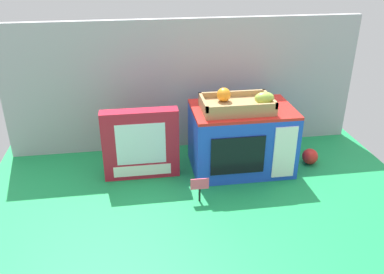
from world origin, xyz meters
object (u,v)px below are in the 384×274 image
(price_sign, at_px, (200,186))
(loose_toy_apple, at_px, (310,156))
(toy_microwave, at_px, (241,138))
(food_groups_crate, at_px, (238,104))
(cookie_set_box, at_px, (141,144))

(price_sign, height_order, loose_toy_apple, price_sign)
(toy_microwave, relative_size, price_sign, 4.20)
(food_groups_crate, relative_size, loose_toy_apple, 4.13)
(food_groups_crate, distance_m, price_sign, 0.37)
(toy_microwave, xyz_separation_m, price_sign, (-0.22, -0.23, -0.07))
(price_sign, bearing_deg, toy_microwave, 46.61)
(food_groups_crate, height_order, price_sign, food_groups_crate)
(toy_microwave, xyz_separation_m, loose_toy_apple, (0.32, -0.02, -0.10))
(toy_microwave, distance_m, price_sign, 0.33)
(toy_microwave, height_order, loose_toy_apple, toy_microwave)
(loose_toy_apple, bearing_deg, toy_microwave, 177.22)
(cookie_set_box, height_order, loose_toy_apple, cookie_set_box)
(toy_microwave, distance_m, loose_toy_apple, 0.33)
(cookie_set_box, relative_size, price_sign, 3.11)
(food_groups_crate, bearing_deg, toy_microwave, 35.65)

